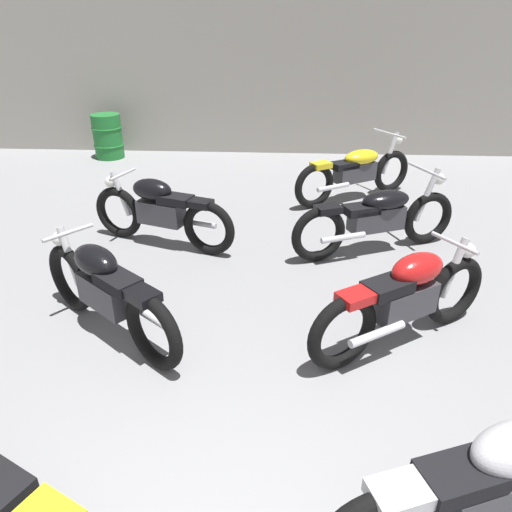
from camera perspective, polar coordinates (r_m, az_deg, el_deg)
name	(u,v)px	position (r m, az deg, el deg)	size (l,w,h in m)	color
back_wall	(274,59)	(10.04, 2.16, 22.33)	(12.57, 0.24, 3.60)	#9E998E
motorcycle_left_row_1	(106,290)	(4.38, -17.44, -3.87)	(1.61, 1.31, 0.88)	black
motorcycle_left_row_2	(160,211)	(5.98, -11.29, 5.33)	(1.89, 0.78, 0.88)	black
motorcycle_right_row_0	(492,489)	(2.96, 26.24, -23.56)	(1.89, 0.80, 0.88)	black
motorcycle_right_row_1	(405,298)	(4.26, 17.33, -4.77)	(1.71, 1.17, 0.88)	black
motorcycle_right_row_2	(378,217)	(5.88, 14.25, 4.53)	(2.05, 1.02, 0.97)	black
motorcycle_right_row_3	(356,171)	(7.59, 11.78, 9.88)	(1.90, 1.25, 0.97)	black
oil_drum	(108,136)	(10.20, -17.21, 13.44)	(0.59, 0.59, 0.85)	#1E722D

